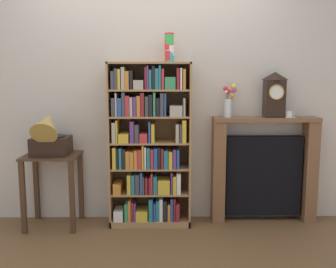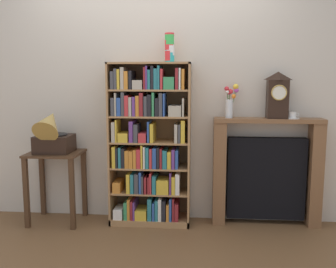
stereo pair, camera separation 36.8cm
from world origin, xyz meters
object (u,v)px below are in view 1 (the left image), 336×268
(flower_vase, at_px, (229,101))
(teacup_with_saucer, at_px, (287,114))
(gramophone, at_px, (49,135))
(bookshelf, at_px, (148,148))
(cup_stack, at_px, (169,48))
(side_table_left, at_px, (53,174))
(mantel_clock, at_px, (274,95))
(fireplace_mantel, at_px, (263,170))

(flower_vase, relative_size, teacup_with_saucer, 2.10)
(gramophone, relative_size, teacup_with_saucer, 3.14)
(bookshelf, bearing_deg, flower_vase, 5.36)
(bookshelf, xyz_separation_m, cup_stack, (0.20, 0.04, 0.96))
(bookshelf, distance_m, side_table_left, 0.96)
(cup_stack, bearing_deg, side_table_left, -175.42)
(side_table_left, bearing_deg, gramophone, -90.00)
(side_table_left, xyz_separation_m, mantel_clock, (2.15, 0.11, 0.76))
(mantel_clock, bearing_deg, gramophone, -175.64)
(cup_stack, distance_m, side_table_left, 1.65)
(cup_stack, bearing_deg, gramophone, -172.89)
(mantel_clock, xyz_separation_m, teacup_with_saucer, (0.14, 0.00, -0.19))
(flower_vase, distance_m, teacup_with_saucer, 0.59)
(teacup_with_saucer, bearing_deg, cup_stack, -178.74)
(teacup_with_saucer, bearing_deg, side_table_left, -177.10)
(fireplace_mantel, bearing_deg, gramophone, -174.96)
(side_table_left, distance_m, flower_vase, 1.85)
(fireplace_mantel, bearing_deg, mantel_clock, -14.63)
(fireplace_mantel, relative_size, mantel_clock, 2.40)
(fireplace_mantel, bearing_deg, bookshelf, -176.02)
(bookshelf, height_order, fireplace_mantel, bookshelf)
(gramophone, distance_m, teacup_with_saucer, 2.30)
(mantel_clock, height_order, flower_vase, mantel_clock)
(gramophone, distance_m, fireplace_mantel, 2.12)
(teacup_with_saucer, bearing_deg, gramophone, -175.85)
(side_table_left, bearing_deg, teacup_with_saucer, 2.90)
(mantel_clock, bearing_deg, bookshelf, -177.15)
(fireplace_mantel, bearing_deg, side_table_left, -176.34)
(cup_stack, distance_m, mantel_clock, 1.11)
(cup_stack, height_order, teacup_with_saucer, cup_stack)
(cup_stack, xyz_separation_m, gramophone, (-1.13, -0.14, -0.81))
(fireplace_mantel, relative_size, teacup_with_saucer, 6.81)
(gramophone, height_order, mantel_clock, mantel_clock)
(bookshelf, bearing_deg, side_table_left, -176.74)
(gramophone, bearing_deg, mantel_clock, 4.36)
(cup_stack, bearing_deg, flower_vase, 3.54)
(flower_vase, height_order, teacup_with_saucer, flower_vase)
(cup_stack, bearing_deg, mantel_clock, 1.31)
(fireplace_mantel, bearing_deg, cup_stack, -177.44)
(gramophone, relative_size, fireplace_mantel, 0.46)
(side_table_left, bearing_deg, fireplace_mantel, 3.66)
(gramophone, distance_m, mantel_clock, 2.18)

